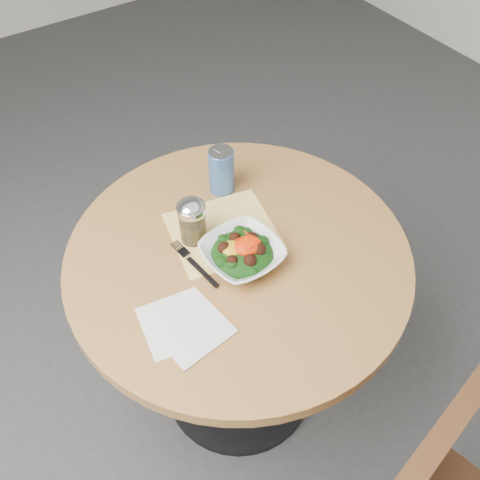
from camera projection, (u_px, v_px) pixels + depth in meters
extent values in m
plane|color=#313234|center=(239.00, 384.00, 1.95)|extent=(6.00, 6.00, 0.00)
cylinder|color=black|center=(239.00, 382.00, 1.94)|extent=(0.52, 0.52, 0.03)
cylinder|color=black|center=(239.00, 333.00, 1.68)|extent=(0.10, 0.10, 0.71)
cylinder|color=#B17540|center=(238.00, 257.00, 1.40)|extent=(0.90, 0.90, 0.04)
cube|color=#4A2B14|center=(418.00, 469.00, 1.09)|extent=(0.41, 0.13, 0.49)
cube|color=#FFB70D|center=(223.00, 232.00, 1.43)|extent=(0.31, 0.30, 0.00)
cube|color=silver|center=(177.00, 323.00, 1.24)|extent=(0.18, 0.18, 0.00)
cube|color=silver|center=(191.00, 328.00, 1.23)|extent=(0.17, 0.17, 0.00)
imported|color=white|center=(242.00, 254.00, 1.35)|extent=(0.20, 0.20, 0.05)
ellipsoid|color=black|center=(242.00, 254.00, 1.35)|extent=(0.16, 0.16, 0.06)
ellipsoid|color=gold|center=(232.00, 248.00, 1.33)|extent=(0.05, 0.05, 0.02)
ellipsoid|color=#F22F05|center=(248.00, 246.00, 1.33)|extent=(0.07, 0.06, 0.03)
cube|color=black|center=(202.00, 272.00, 1.33)|extent=(0.03, 0.12, 0.00)
cube|color=black|center=(181.00, 249.00, 1.38)|extent=(0.03, 0.07, 0.00)
cylinder|color=silver|center=(192.00, 224.00, 1.37)|extent=(0.07, 0.07, 0.11)
cylinder|color=#A0874A|center=(193.00, 230.00, 1.39)|extent=(0.06, 0.06, 0.06)
cylinder|color=silver|center=(191.00, 208.00, 1.33)|extent=(0.07, 0.07, 0.01)
ellipsoid|color=silver|center=(191.00, 206.00, 1.33)|extent=(0.07, 0.07, 0.03)
cylinder|color=navy|center=(221.00, 171.00, 1.49)|extent=(0.07, 0.07, 0.13)
cylinder|color=silver|center=(221.00, 151.00, 1.44)|extent=(0.07, 0.07, 0.00)
cube|color=silver|center=(218.00, 149.00, 1.44)|extent=(0.02, 0.02, 0.00)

